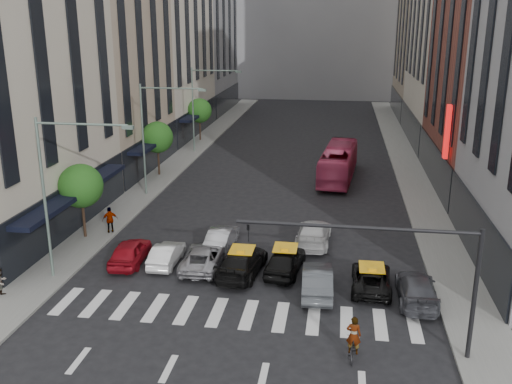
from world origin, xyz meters
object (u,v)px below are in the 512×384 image
at_px(streetlamp_near, 59,178).
at_px(pedestrian_far, 110,220).
at_px(streetlamp_mid, 154,125).
at_px(motorcycle, 353,349).
at_px(car_red, 130,252).
at_px(taxi_center, 285,260).
at_px(pedestrian_near, 1,282).
at_px(taxi_left, 242,262).
at_px(bus, 338,163).
at_px(streetlamp_far, 201,99).
at_px(car_white_front, 167,254).

height_order(streetlamp_near, pedestrian_far, streetlamp_near).
relative_size(streetlamp_mid, pedestrian_far, 5.01).
xyz_separation_m(motorcycle, pedestrian_far, (-16.04, 12.54, 0.62)).
xyz_separation_m(car_red, motorcycle, (13.04, -8.20, -0.30)).
xyz_separation_m(taxi_center, pedestrian_near, (-14.35, -5.35, 0.17)).
relative_size(car_red, taxi_left, 0.83).
bearing_deg(bus, streetlamp_near, 63.04).
bearing_deg(motorcycle, streetlamp_far, -61.78).
height_order(streetlamp_mid, bus, streetlamp_mid).
xyz_separation_m(streetlamp_far, pedestrian_far, (-0.36, -25.04, -4.86)).
xyz_separation_m(car_red, taxi_left, (6.89, -0.56, 0.02)).
xyz_separation_m(car_white_front, taxi_left, (4.69, -0.72, 0.11)).
relative_size(bus, pedestrian_near, 7.07).
bearing_deg(streetlamp_near, car_white_front, 29.88).
xyz_separation_m(streetlamp_far, pedestrian_near, (-2.40, -34.69, -4.98)).
distance_m(streetlamp_near, pedestrian_far, 8.50).
distance_m(taxi_left, pedestrian_near, 12.85).
bearing_deg(streetlamp_mid, car_white_front, -69.87).
bearing_deg(bus, car_white_front, 69.60).
height_order(car_red, bus, bus).
xyz_separation_m(car_red, pedestrian_far, (-3.00, 4.34, 0.31)).
distance_m(streetlamp_near, taxi_left, 11.03).
bearing_deg(streetlamp_far, streetlamp_near, -90.00).
xyz_separation_m(streetlamp_near, streetlamp_mid, (0.00, 16.00, 0.00)).
bearing_deg(pedestrian_far, streetlamp_far, -118.39).
height_order(streetlamp_far, pedestrian_near, streetlamp_far).
distance_m(car_red, pedestrian_far, 5.29).
distance_m(streetlamp_far, motorcycle, 41.09).
relative_size(taxi_left, bus, 0.47).
bearing_deg(car_white_front, car_red, 4.12).
bearing_deg(streetlamp_mid, car_red, -78.82).
bearing_deg(taxi_left, streetlamp_far, -66.24).
relative_size(streetlamp_far, taxi_center, 2.02).
height_order(taxi_center, bus, bus).
xyz_separation_m(streetlamp_near, bus, (14.74, 23.31, -4.37)).
xyz_separation_m(streetlamp_mid, taxi_center, (11.94, -13.34, -5.15)).
distance_m(streetlamp_mid, streetlamp_far, 16.00).
height_order(streetlamp_mid, motorcycle, streetlamp_mid).
bearing_deg(streetlamp_mid, bus, 26.39).
relative_size(streetlamp_far, pedestrian_far, 5.01).
bearing_deg(pedestrian_far, car_red, 97.08).
distance_m(car_red, motorcycle, 15.40).
height_order(streetlamp_far, pedestrian_far, streetlamp_far).
height_order(streetlamp_mid, taxi_center, streetlamp_mid).
bearing_deg(streetlamp_near, streetlamp_far, 90.00).
bearing_deg(bus, motorcycle, 97.20).
distance_m(car_red, taxi_center, 9.30).
bearing_deg(taxi_center, car_red, 7.62).
height_order(streetlamp_near, car_white_front, streetlamp_near).
xyz_separation_m(streetlamp_near, motorcycle, (15.68, -5.58, -5.48)).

